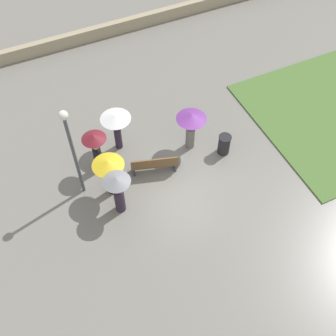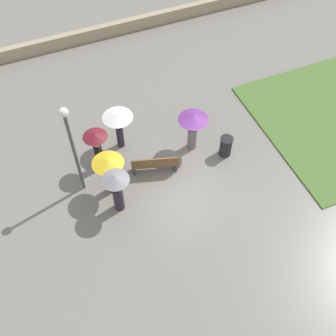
{
  "view_description": "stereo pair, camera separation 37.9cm",
  "coord_description": "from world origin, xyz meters",
  "px_view_note": "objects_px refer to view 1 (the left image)",
  "views": [
    {
      "loc": [
        4.53,
        8.32,
        13.3
      ],
      "look_at": [
        0.52,
        -0.23,
        0.9
      ],
      "focal_mm": 45.0,
      "sensor_mm": 36.0,
      "label": 1
    },
    {
      "loc": [
        4.18,
        8.48,
        13.3
      ],
      "look_at": [
        0.52,
        -0.23,
        0.9
      ],
      "focal_mm": 45.0,
      "sensor_mm": 36.0,
      "label": 2
    }
  ],
  "objects_px": {
    "crowd_person_yellow": "(109,168)",
    "crowd_person_maroon": "(96,147)",
    "crowd_person_white": "(116,123)",
    "crowd_person_grey": "(118,190)",
    "crowd_person_purple": "(191,123)",
    "lamp_post": "(71,144)",
    "trash_bin": "(224,144)",
    "park_bench": "(154,164)"
  },
  "relations": [
    {
      "from": "crowd_person_yellow",
      "to": "crowd_person_maroon",
      "type": "bearing_deg",
      "value": -133.07
    },
    {
      "from": "crowd_person_white",
      "to": "crowd_person_maroon",
      "type": "relative_size",
      "value": 0.94
    },
    {
      "from": "crowd_person_grey",
      "to": "crowd_person_purple",
      "type": "height_order",
      "value": "crowd_person_grey"
    },
    {
      "from": "crowd_person_grey",
      "to": "crowd_person_maroon",
      "type": "xyz_separation_m",
      "value": [
        0.07,
        -2.12,
        0.1
      ]
    },
    {
      "from": "crowd_person_grey",
      "to": "crowd_person_purple",
      "type": "distance_m",
      "value": 4.04
    },
    {
      "from": "crowd_person_white",
      "to": "crowd_person_grey",
      "type": "bearing_deg",
      "value": -131.16
    },
    {
      "from": "lamp_post",
      "to": "trash_bin",
      "type": "height_order",
      "value": "lamp_post"
    },
    {
      "from": "park_bench",
      "to": "crowd_person_grey",
      "type": "distance_m",
      "value": 2.23
    },
    {
      "from": "trash_bin",
      "to": "crowd_person_purple",
      "type": "height_order",
      "value": "crowd_person_purple"
    },
    {
      "from": "park_bench",
      "to": "lamp_post",
      "type": "distance_m",
      "value": 3.61
    },
    {
      "from": "crowd_person_white",
      "to": "lamp_post",
      "type": "bearing_deg",
      "value": -165.13
    },
    {
      "from": "trash_bin",
      "to": "crowd_person_yellow",
      "type": "distance_m",
      "value": 4.88
    },
    {
      "from": "park_bench",
      "to": "lamp_post",
      "type": "height_order",
      "value": "lamp_post"
    },
    {
      "from": "crowd_person_white",
      "to": "crowd_person_maroon",
      "type": "bearing_deg",
      "value": -167.77
    },
    {
      "from": "park_bench",
      "to": "trash_bin",
      "type": "distance_m",
      "value": 2.96
    },
    {
      "from": "trash_bin",
      "to": "crowd_person_purple",
      "type": "bearing_deg",
      "value": -38.5
    },
    {
      "from": "park_bench",
      "to": "trash_bin",
      "type": "bearing_deg",
      "value": -168.05
    },
    {
      "from": "crowd_person_grey",
      "to": "crowd_person_purple",
      "type": "xyz_separation_m",
      "value": [
        -3.68,
        -1.65,
        0.14
      ]
    },
    {
      "from": "crowd_person_yellow",
      "to": "trash_bin",
      "type": "bearing_deg",
      "value": 132.94
    },
    {
      "from": "park_bench",
      "to": "crowd_person_yellow",
      "type": "distance_m",
      "value": 2.07
    },
    {
      "from": "lamp_post",
      "to": "trash_bin",
      "type": "distance_m",
      "value": 6.21
    },
    {
      "from": "crowd_person_maroon",
      "to": "crowd_person_yellow",
      "type": "relative_size",
      "value": 1.06
    },
    {
      "from": "lamp_post",
      "to": "trash_bin",
      "type": "relative_size",
      "value": 4.62
    },
    {
      "from": "crowd_person_purple",
      "to": "crowd_person_grey",
      "type": "bearing_deg",
      "value": -89.26
    },
    {
      "from": "park_bench",
      "to": "trash_bin",
      "type": "relative_size",
      "value": 2.05
    },
    {
      "from": "lamp_post",
      "to": "crowd_person_maroon",
      "type": "bearing_deg",
      "value": -140.87
    },
    {
      "from": "trash_bin",
      "to": "crowd_person_white",
      "type": "xyz_separation_m",
      "value": [
        3.74,
        -2.07,
        0.96
      ]
    },
    {
      "from": "park_bench",
      "to": "crowd_person_grey",
      "type": "relative_size",
      "value": 0.98
    },
    {
      "from": "crowd_person_maroon",
      "to": "crowd_person_yellow",
      "type": "xyz_separation_m",
      "value": [
        -0.07,
        1.26,
        0.11
      ]
    },
    {
      "from": "crowd_person_maroon",
      "to": "crowd_person_purple",
      "type": "distance_m",
      "value": 3.78
    },
    {
      "from": "crowd_person_maroon",
      "to": "crowd_person_purple",
      "type": "relative_size",
      "value": 1.06
    },
    {
      "from": "park_bench",
      "to": "crowd_person_white",
      "type": "xyz_separation_m",
      "value": [
        0.79,
        -1.81,
        0.95
      ]
    },
    {
      "from": "lamp_post",
      "to": "crowd_person_yellow",
      "type": "distance_m",
      "value": 1.69
    },
    {
      "from": "lamp_post",
      "to": "crowd_person_maroon",
      "type": "xyz_separation_m",
      "value": [
        -0.91,
        -0.74,
        -1.4
      ]
    },
    {
      "from": "crowd_person_grey",
      "to": "crowd_person_purple",
      "type": "bearing_deg",
      "value": 179.26
    },
    {
      "from": "crowd_person_maroon",
      "to": "crowd_person_yellow",
      "type": "height_order",
      "value": "crowd_person_maroon"
    },
    {
      "from": "crowd_person_grey",
      "to": "crowd_person_maroon",
      "type": "distance_m",
      "value": 2.12
    },
    {
      "from": "crowd_person_purple",
      "to": "park_bench",
      "type": "bearing_deg",
      "value": -95.08
    },
    {
      "from": "trash_bin",
      "to": "crowd_person_grey",
      "type": "xyz_separation_m",
      "value": [
        4.77,
        0.78,
        0.77
      ]
    },
    {
      "from": "crowd_person_grey",
      "to": "trash_bin",
      "type": "bearing_deg",
      "value": 164.45
    },
    {
      "from": "lamp_post",
      "to": "crowd_person_purple",
      "type": "xyz_separation_m",
      "value": [
        -4.66,
        -0.27,
        -1.35
      ]
    },
    {
      "from": "crowd_person_yellow",
      "to": "crowd_person_white",
      "type": "bearing_deg",
      "value": -163.58
    }
  ]
}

